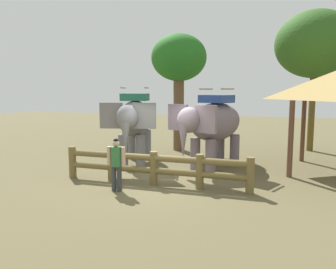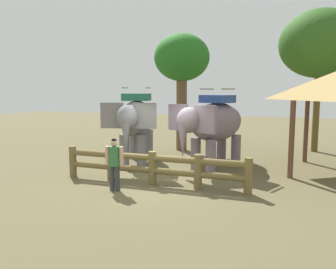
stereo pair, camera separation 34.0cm
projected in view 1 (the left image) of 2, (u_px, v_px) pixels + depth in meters
ground_plane at (155, 183)px, 10.72m from camera, size 60.00×60.00×0.00m
log_fence at (154, 166)px, 10.49m from camera, size 6.09×0.28×1.05m
elephant_near_left at (134, 121)px, 13.51m from camera, size 2.29×3.66×3.07m
elephant_center at (213, 124)px, 12.45m from camera, size 2.66×3.57×3.02m
tourist_woman_in_black at (116, 161)px, 9.78m from camera, size 0.55×0.34×1.55m
tree_far_left at (179, 61)px, 16.21m from camera, size 2.65×2.65×5.62m
tree_back_center at (315, 45)px, 15.92m from camera, size 3.71×3.71×6.66m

